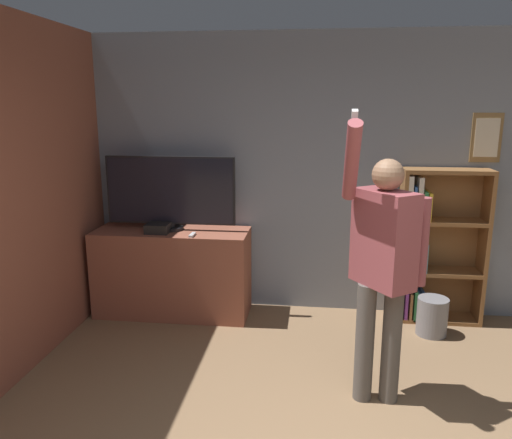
{
  "coord_description": "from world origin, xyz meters",
  "views": [
    {
      "loc": [
        -0.19,
        -1.76,
        2.03
      ],
      "look_at": [
        -0.64,
        2.03,
        1.15
      ],
      "focal_mm": 35.0,
      "sensor_mm": 36.0,
      "label": 1
    }
  ],
  "objects_px": {
    "television": "(171,192)",
    "game_console": "(158,228)",
    "bookshelf": "(432,248)",
    "person": "(383,260)",
    "waste_bin": "(432,316)"
  },
  "relations": [
    {
      "from": "bookshelf",
      "to": "person",
      "type": "distance_m",
      "value": 1.62
    },
    {
      "from": "television",
      "to": "person",
      "type": "relative_size",
      "value": 0.62
    },
    {
      "from": "person",
      "to": "television",
      "type": "bearing_deg",
      "value": -162.06
    },
    {
      "from": "game_console",
      "to": "bookshelf",
      "type": "bearing_deg",
      "value": 5.36
    },
    {
      "from": "game_console",
      "to": "bookshelf",
      "type": "xyz_separation_m",
      "value": [
        2.57,
        0.24,
        -0.17
      ]
    },
    {
      "from": "television",
      "to": "bookshelf",
      "type": "bearing_deg",
      "value": 2.72
    },
    {
      "from": "game_console",
      "to": "waste_bin",
      "type": "bearing_deg",
      "value": -2.26
    },
    {
      "from": "bookshelf",
      "to": "person",
      "type": "bearing_deg",
      "value": -114.01
    },
    {
      "from": "bookshelf",
      "to": "waste_bin",
      "type": "distance_m",
      "value": 0.64
    },
    {
      "from": "television",
      "to": "game_console",
      "type": "xyz_separation_m",
      "value": [
        -0.1,
        -0.12,
        -0.33
      ]
    },
    {
      "from": "person",
      "to": "waste_bin",
      "type": "bearing_deg",
      "value": 114.81
    },
    {
      "from": "person",
      "to": "waste_bin",
      "type": "distance_m",
      "value": 1.53
    },
    {
      "from": "television",
      "to": "person",
      "type": "distance_m",
      "value": 2.27
    },
    {
      "from": "waste_bin",
      "to": "bookshelf",
      "type": "bearing_deg",
      "value": 85.54
    },
    {
      "from": "television",
      "to": "game_console",
      "type": "relative_size",
      "value": 5.68
    }
  ]
}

